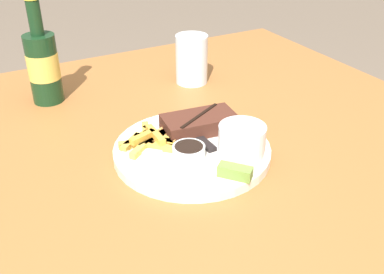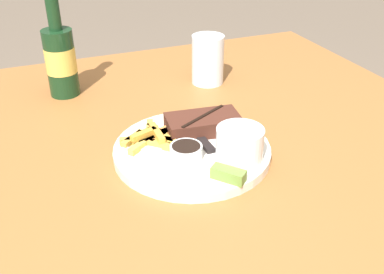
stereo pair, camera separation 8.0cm
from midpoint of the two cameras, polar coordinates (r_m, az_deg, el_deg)
dining_table at (r=0.87m, az=2.66°, el=-6.96°), size 1.16×1.16×0.77m
dinner_plate at (r=0.81m, az=2.81°, el=-1.84°), size 0.28×0.28×0.02m
steak_portion at (r=0.85m, az=4.10°, el=1.65°), size 0.15×0.09×0.03m
fries_pile at (r=0.83m, az=-2.09°, el=-0.03°), size 0.13×0.13×0.02m
coleslaw_cup at (r=0.76m, az=9.07°, el=-0.86°), size 0.08×0.08×0.06m
dipping_sauce_cup at (r=0.77m, az=2.23°, el=-1.94°), size 0.06×0.06×0.03m
pickle_spear at (r=0.72m, az=7.81°, el=-4.83°), size 0.05×0.06×0.02m
fork_utensil at (r=0.80m, az=-2.43°, el=-1.49°), size 0.13×0.05×0.00m
knife_utensil at (r=0.84m, az=3.35°, el=0.17°), size 0.02×0.17×0.01m
beer_bottle at (r=1.05m, az=-14.29°, el=9.62°), size 0.07×0.07×0.25m
drinking_glass at (r=1.10m, az=4.14°, el=9.74°), size 0.08×0.08×0.12m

